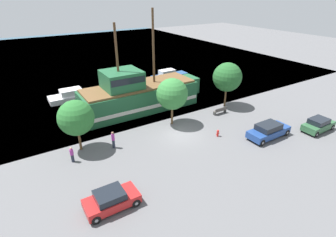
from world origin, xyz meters
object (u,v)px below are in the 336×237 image
object	(u,v)px
pirate_ship	(138,94)
moored_boat_outer	(74,95)
fire_hydrant	(218,133)
bench_promenade_east	(220,111)
moored_boat_dockside	(169,76)
parked_car_curb_mid	(111,200)
pedestrian_walking_far	(113,140)
parked_car_curb_front	(318,125)
parked_car_curb_rear	(269,131)
pedestrian_walking_near	(72,155)

from	to	relation	value
pirate_ship	moored_boat_outer	bearing A→B (deg)	127.83
moored_boat_outer	fire_hydrant	xyz separation A→B (m)	(10.18, -19.12, -0.16)
bench_promenade_east	moored_boat_dockside	bearing A→B (deg)	82.70
parked_car_curb_mid	pedestrian_walking_far	bearing A→B (deg)	67.49
parked_car_curb_front	parked_car_curb_mid	size ratio (longest dim) A/B	1.03
moored_boat_outer	pedestrian_walking_far	world-z (taller)	pedestrian_walking_far
fire_hydrant	pedestrian_walking_far	xyz separation A→B (m)	(-10.28, 3.77, 0.50)
parked_car_curb_front	fire_hydrant	bearing A→B (deg)	154.35
parked_car_curb_mid	bench_promenade_east	xyz separation A→B (m)	(17.50, 7.85, -0.26)
parked_car_curb_front	pedestrian_walking_far	distance (m)	22.34
moored_boat_outer	parked_car_curb_mid	world-z (taller)	moored_boat_outer
parked_car_curb_front	bench_promenade_east	size ratio (longest dim) A/B	2.11
moored_boat_dockside	bench_promenade_east	distance (m)	15.37
fire_hydrant	moored_boat_outer	bearing A→B (deg)	118.03
moored_boat_outer	fire_hydrant	world-z (taller)	moored_boat_outer
moored_boat_outer	parked_car_curb_rear	distance (m)	26.46
parked_car_curb_front	pedestrian_walking_near	size ratio (longest dim) A/B	2.59
parked_car_curb_rear	fire_hydrant	distance (m)	5.32
pedestrian_walking_near	bench_promenade_east	bearing A→B (deg)	1.99
moored_boat_dockside	parked_car_curb_mid	xyz separation A→B (m)	(-19.46, -23.10, 0.00)
parked_car_curb_front	pedestrian_walking_near	bearing A→B (deg)	161.08
moored_boat_dockside	moored_boat_outer	xyz separation A→B (m)	(-16.25, -0.27, -0.13)
pirate_ship	pedestrian_walking_far	xyz separation A→B (m)	(-6.39, -7.27, -1.13)
moored_boat_dockside	fire_hydrant	xyz separation A→B (m)	(-6.07, -19.39, -0.29)
parked_car_curb_mid	parked_car_curb_rear	bearing A→B (deg)	2.39
parked_car_curb_rear	moored_boat_outer	bearing A→B (deg)	123.43
moored_boat_dockside	parked_car_curb_rear	world-z (taller)	moored_boat_dockside
fire_hydrant	bench_promenade_east	bearing A→B (deg)	45.16
parked_car_curb_front	pirate_ship	bearing A→B (deg)	131.61
moored_boat_outer	parked_car_curb_front	world-z (taller)	moored_boat_outer
parked_car_curb_mid	pedestrian_walking_near	world-z (taller)	pedestrian_walking_near
pirate_ship	pedestrian_walking_near	size ratio (longest dim) A/B	10.60
moored_boat_outer	pedestrian_walking_far	bearing A→B (deg)	-90.41
pirate_ship	parked_car_curb_mid	world-z (taller)	pirate_ship
bench_promenade_east	pedestrian_walking_near	bearing A→B (deg)	-178.01
bench_promenade_east	moored_boat_outer	bearing A→B (deg)	133.68
moored_boat_outer	bench_promenade_east	size ratio (longest dim) A/B	3.87
moored_boat_outer	parked_car_curb_front	xyz separation A→B (m)	(20.46, -24.06, 0.16)
pirate_ship	parked_car_curb_front	xyz separation A→B (m)	(14.18, -15.97, -1.32)
pirate_ship	parked_car_curb_mid	distance (m)	17.58
pirate_ship	parked_car_curb_rear	distance (m)	16.32
parked_car_curb_front	moored_boat_outer	bearing A→B (deg)	130.38
moored_boat_dockside	parked_car_curb_front	xyz separation A→B (m)	(4.21, -24.33, 0.03)
parked_car_curb_mid	moored_boat_dockside	bearing A→B (deg)	49.89
pedestrian_walking_near	pedestrian_walking_far	world-z (taller)	pedestrian_walking_far
pedestrian_walking_far	moored_boat_outer	bearing A→B (deg)	89.59
pedestrian_walking_near	parked_car_curb_mid	bearing A→B (deg)	-82.42
parked_car_curb_mid	pedestrian_walking_near	bearing A→B (deg)	97.58
parked_car_curb_mid	bench_promenade_east	bearing A→B (deg)	24.16
pedestrian_walking_far	moored_boat_dockside	bearing A→B (deg)	43.68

